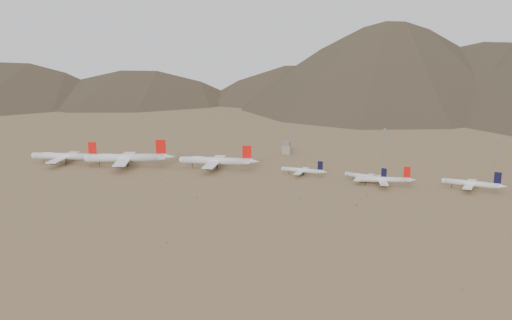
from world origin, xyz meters
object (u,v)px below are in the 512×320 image
(widebody_west, at_px, (65,156))
(narrowbody_a, at_px, (303,170))
(widebody_centre, at_px, (126,158))
(control_tower, at_px, (287,148))
(widebody_east, at_px, (216,161))
(narrowbody_b, at_px, (367,177))

(widebody_west, bearing_deg, narrowbody_a, -6.33)
(widebody_west, relative_size, widebody_centre, 0.89)
(widebody_west, distance_m, control_tower, 201.94)
(widebody_east, xyz_separation_m, control_tower, (41.39, 81.07, -1.78))
(widebody_centre, height_order, narrowbody_b, widebody_centre)
(widebody_west, xyz_separation_m, narrowbody_b, (260.54, 8.16, -2.65))
(widebody_centre, distance_m, narrowbody_a, 152.40)
(control_tower, bearing_deg, widebody_west, -150.37)
(narrowbody_b, distance_m, control_tower, 125.03)
(widebody_east, height_order, narrowbody_a, widebody_east)
(control_tower, bearing_deg, narrowbody_b, -47.16)
(widebody_centre, bearing_deg, narrowbody_b, -19.19)
(widebody_east, bearing_deg, narrowbody_b, -13.07)
(widebody_west, height_order, control_tower, widebody_west)
(narrowbody_a, distance_m, narrowbody_b, 51.67)
(widebody_west, xyz_separation_m, widebody_centre, (57.65, 4.89, 1.12))
(control_tower, bearing_deg, widebody_east, -117.05)
(widebody_centre, xyz_separation_m, narrowbody_b, (202.90, 3.27, -3.78))
(widebody_west, distance_m, widebody_centre, 57.87)
(widebody_west, height_order, widebody_east, widebody_east)
(narrowbody_b, bearing_deg, widebody_east, -163.71)
(widebody_east, distance_m, narrowbody_a, 75.50)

